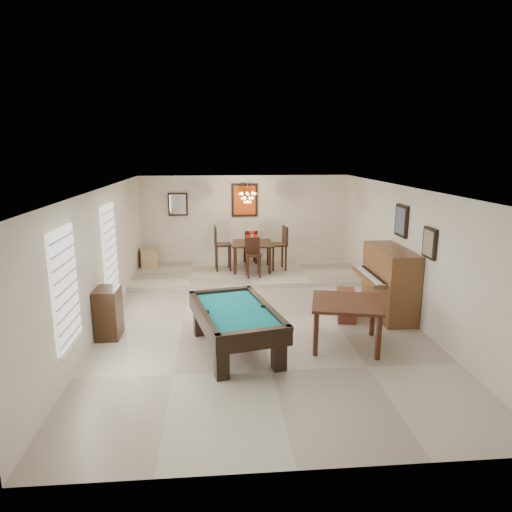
{
  "coord_description": "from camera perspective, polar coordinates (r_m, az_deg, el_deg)",
  "views": [
    {
      "loc": [
        -0.79,
        -8.63,
        3.32
      ],
      "look_at": [
        0.0,
        0.6,
        1.15
      ],
      "focal_mm": 32.0,
      "sensor_mm": 36.0,
      "label": 1
    }
  ],
  "objects": [
    {
      "name": "ground_plane",
      "position": [
        9.28,
        0.32,
        -7.84
      ],
      "size": [
        6.0,
        9.0,
        0.02
      ],
      "primitive_type": "cube",
      "color": "beige"
    },
    {
      "name": "wall_back",
      "position": [
        13.31,
        -1.43,
        4.44
      ],
      "size": [
        6.0,
        0.04,
        2.6
      ],
      "primitive_type": "cube",
      "color": "silver",
      "rests_on": "ground_plane"
    },
    {
      "name": "wall_front",
      "position": [
        4.66,
        5.47,
        -12.53
      ],
      "size": [
        6.0,
        0.04,
        2.6
      ],
      "primitive_type": "cube",
      "color": "silver",
      "rests_on": "ground_plane"
    },
    {
      "name": "wall_left",
      "position": [
        9.13,
        -18.76,
        -0.3
      ],
      "size": [
        0.04,
        9.0,
        2.6
      ],
      "primitive_type": "cube",
      "color": "silver",
      "rests_on": "ground_plane"
    },
    {
      "name": "wall_right",
      "position": [
        9.64,
        18.39,
        0.4
      ],
      "size": [
        0.04,
        9.0,
        2.6
      ],
      "primitive_type": "cube",
      "color": "silver",
      "rests_on": "ground_plane"
    },
    {
      "name": "ceiling",
      "position": [
        8.7,
        0.34,
        8.44
      ],
      "size": [
        6.0,
        9.0,
        0.04
      ],
      "primitive_type": "cube",
      "color": "white",
      "rests_on": "wall_back"
    },
    {
      "name": "dining_step",
      "position": [
        12.34,
        -1.05,
        -2.13
      ],
      "size": [
        6.0,
        2.5,
        0.12
      ],
      "primitive_type": "cube",
      "color": "beige",
      "rests_on": "ground_plane"
    },
    {
      "name": "window_left_front",
      "position": [
        7.06,
        -22.73,
        -3.65
      ],
      "size": [
        0.06,
        1.0,
        1.7
      ],
      "primitive_type": "cube",
      "color": "white",
      "rests_on": "wall_left"
    },
    {
      "name": "window_left_rear",
      "position": [
        9.68,
        -17.81,
        1.1
      ],
      "size": [
        0.06,
        1.0,
        1.7
      ],
      "primitive_type": "cube",
      "color": "white",
      "rests_on": "wall_left"
    },
    {
      "name": "pool_table",
      "position": [
        7.75,
        -2.56,
        -9.26
      ],
      "size": [
        1.63,
        2.38,
        0.72
      ],
      "primitive_type": null,
      "rotation": [
        0.0,
        0.0,
        0.23
      ],
      "color": "black",
      "rests_on": "ground_plane"
    },
    {
      "name": "square_table",
      "position": [
        8.09,
        11.14,
        -8.26
      ],
      "size": [
        1.39,
        1.39,
        0.79
      ],
      "primitive_type": null,
      "rotation": [
        0.0,
        0.0,
        -0.24
      ],
      "color": "#35170D",
      "rests_on": "ground_plane"
    },
    {
      "name": "upright_piano",
      "position": [
        9.61,
        15.43,
        -3.15
      ],
      "size": [
        0.93,
        1.67,
        1.39
      ],
      "primitive_type": null,
      "color": "brown",
      "rests_on": "ground_plane"
    },
    {
      "name": "piano_bench",
      "position": [
        9.46,
        11.2,
        -5.99
      ],
      "size": [
        0.54,
        0.97,
        0.51
      ],
      "primitive_type": "cube",
      "rotation": [
        0.0,
        0.0,
        -0.21
      ],
      "color": "brown",
      "rests_on": "ground_plane"
    },
    {
      "name": "apothecary_chest",
      "position": [
        8.69,
        -17.96,
        -6.75
      ],
      "size": [
        0.4,
        0.6,
        0.91
      ],
      "primitive_type": "cube",
      "color": "black",
      "rests_on": "ground_plane"
    },
    {
      "name": "dining_table",
      "position": [
        12.36,
        -0.5,
        0.26
      ],
      "size": [
        1.12,
        1.12,
        0.87
      ],
      "primitive_type": null,
      "rotation": [
        0.0,
        0.0,
        -0.06
      ],
      "color": "black",
      "rests_on": "dining_step"
    },
    {
      "name": "flower_vase",
      "position": [
        12.25,
        -0.5,
        2.76
      ],
      "size": [
        0.14,
        0.14,
        0.22
      ],
      "primitive_type": null,
      "rotation": [
        0.0,
        0.0,
        0.03
      ],
      "color": "red",
      "rests_on": "dining_table"
    },
    {
      "name": "dining_chair_south",
      "position": [
        11.64,
        -0.32,
        -0.23
      ],
      "size": [
        0.38,
        0.38,
        1.0
      ],
      "primitive_type": null,
      "rotation": [
        0.0,
        0.0,
        0.04
      ],
      "color": "black",
      "rests_on": "dining_step"
    },
    {
      "name": "dining_chair_north",
      "position": [
        13.04,
        -0.73,
        1.17
      ],
      "size": [
        0.4,
        0.4,
        0.97
      ],
      "primitive_type": null,
      "rotation": [
        0.0,
        0.0,
        3.25
      ],
      "color": "black",
      "rests_on": "dining_step"
    },
    {
      "name": "dining_chair_west",
      "position": [
        12.33,
        -4.16,
        0.99
      ],
      "size": [
        0.48,
        0.48,
        1.21
      ],
      "primitive_type": null,
      "rotation": [
        0.0,
        0.0,
        1.65
      ],
      "color": "black",
      "rests_on": "dining_step"
    },
    {
      "name": "dining_chair_east",
      "position": [
        12.37,
        2.75,
        1.0
      ],
      "size": [
        0.5,
        0.5,
        1.18
      ],
      "primitive_type": null,
      "rotation": [
        0.0,
        0.0,
        -1.43
      ],
      "color": "black",
      "rests_on": "dining_step"
    },
    {
      "name": "corner_bench",
      "position": [
        13.12,
        -13.31,
        -0.18
      ],
      "size": [
        0.57,
        0.65,
        0.5
      ],
      "primitive_type": "cube",
      "rotation": [
        0.0,
        0.0,
        0.25
      ],
      "color": "tan",
      "rests_on": "dining_step"
    },
    {
      "name": "chandelier",
      "position": [
        11.91,
        -1.08,
        7.78
      ],
      "size": [
        0.44,
        0.44,
        0.6
      ],
      "primitive_type": null,
      "color": "#FFE5B2",
      "rests_on": "ceiling"
    },
    {
      "name": "back_painting",
      "position": [
        13.19,
        -1.44,
        7.0
      ],
      "size": [
        0.75,
        0.06,
        0.95
      ],
      "primitive_type": "cube",
      "color": "#D84C14",
      "rests_on": "wall_back"
    },
    {
      "name": "back_mirror",
      "position": [
        13.22,
        -9.73,
        6.39
      ],
      "size": [
        0.55,
        0.06,
        0.65
      ],
      "primitive_type": "cube",
      "color": "white",
      "rests_on": "wall_back"
    },
    {
      "name": "right_picture_upper",
      "position": [
        9.79,
        17.74,
        4.22
      ],
      "size": [
        0.06,
        0.55,
        0.65
      ],
      "primitive_type": "cube",
      "color": "slate",
      "rests_on": "wall_right"
    },
    {
      "name": "right_picture_lower",
      "position": [
        8.65,
        20.9,
        1.52
      ],
      "size": [
        0.06,
        0.45,
        0.55
      ],
      "primitive_type": "cube",
      "color": "gray",
      "rests_on": "wall_right"
    }
  ]
}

